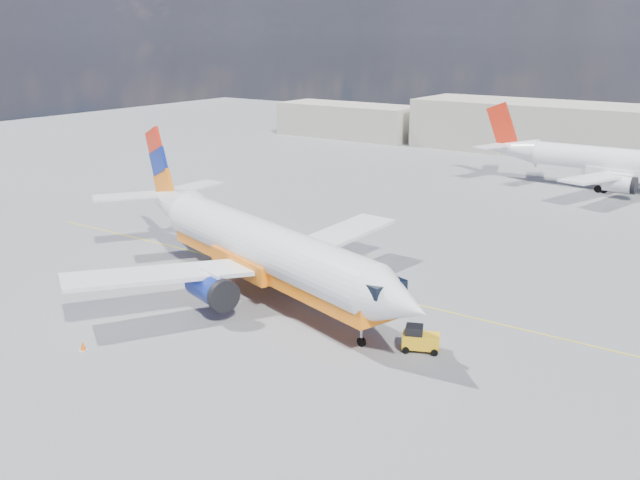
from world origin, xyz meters
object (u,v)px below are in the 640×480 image
Objects in this scene: main_jet at (257,246)px; second_jet at (617,164)px; traffic_cone at (83,346)px; gse_tug at (420,339)px.

second_jet is at bearing 93.94° from main_jet.
main_jet is 14.64m from traffic_cone.
main_jet reaches higher than second_jet.
traffic_cone is at bearing -168.37° from gse_tug.
second_jet is at bearing 68.32° from gse_tug.
gse_tug is at bearing 35.08° from traffic_cone.
second_jet reaches higher than gse_tug.
second_jet is at bearing 77.14° from traffic_cone.
main_jet is 15.11m from gse_tug.
second_jet is 69.01m from traffic_cone.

